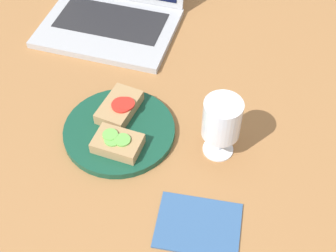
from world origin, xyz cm
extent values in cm
cube|color=#9E6B3D|center=(0.00, 0.00, 1.50)|extent=(140.00, 140.00, 3.00)
cylinder|color=#144733|center=(-7.74, -5.85, 3.77)|extent=(23.60, 23.60, 1.55)
cube|color=#A88456|center=(-9.30, -1.15, 5.83)|extent=(7.95, 11.52, 2.57)
cylinder|color=red|center=(-7.69, -1.21, 7.37)|extent=(3.86, 3.86, 0.51)
cylinder|color=red|center=(-8.40, -1.68, 7.35)|extent=(4.50, 4.50, 0.46)
cube|color=#A88456|center=(-6.18, -10.56, 5.80)|extent=(9.89, 7.03, 2.50)
cylinder|color=#6BB74C|center=(-6.97, -10.94, 7.22)|extent=(3.40, 3.40, 0.34)
cylinder|color=#6BB74C|center=(-5.06, -10.51, 7.27)|extent=(3.26, 3.26, 0.44)
cylinder|color=#6BB74C|center=(-7.86, -9.98, 7.29)|extent=(3.09, 3.09, 0.49)
cylinder|color=white|center=(13.31, -4.20, 3.20)|extent=(6.33, 6.33, 0.40)
cylinder|color=white|center=(13.31, -4.20, 5.97)|extent=(1.17, 1.17, 5.14)
cylinder|color=white|center=(13.31, -4.20, 12.72)|extent=(7.58, 7.58, 8.35)
cylinder|color=white|center=(13.31, -4.20, 11.81)|extent=(6.97, 6.97, 6.53)
cube|color=#ADAFB5|center=(-22.60, 25.88, 3.81)|extent=(34.00, 24.55, 1.63)
cube|color=#232326|center=(-22.60, 28.09, 4.71)|extent=(27.88, 13.50, 0.16)
cube|color=#33598C|center=(13.68, -22.31, 3.20)|extent=(16.44, 13.15, 0.40)
camera|label=1|loc=(20.10, -63.37, 80.03)|focal=50.00mm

